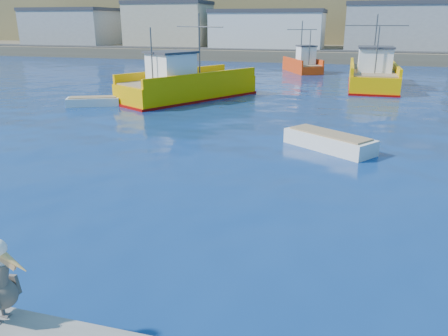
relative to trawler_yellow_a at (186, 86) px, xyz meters
name	(u,v)px	position (x,y,z in m)	size (l,w,h in m)	color
ground	(179,269)	(8.64, -23.76, -1.07)	(260.00, 260.00, 0.00)	#071E57
far_shore	(340,7)	(8.65, 85.45, 7.91)	(200.00, 81.00, 24.00)	brown
trawler_yellow_a	(186,86)	(0.00, 0.00, 0.00)	(9.26, 12.21, 6.58)	#E5A200
trawler_yellow_b	(372,76)	(14.45, 10.95, 0.01)	(5.65, 11.95, 6.59)	#E5A200
boat_orange	(303,64)	(6.87, 21.84, -0.09)	(5.58, 7.60, 5.93)	red
skiff_left	(93,102)	(-5.60, -4.59, -0.81)	(3.94, 2.74, 0.81)	silver
skiff_mid	(329,143)	(11.70, -11.53, -0.75)	(4.61, 3.89, 0.98)	silver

